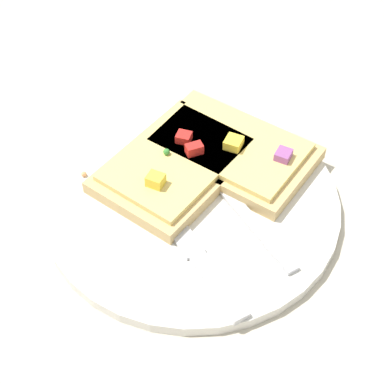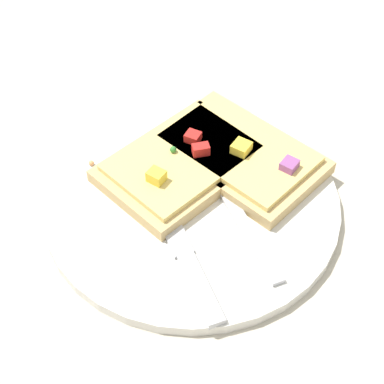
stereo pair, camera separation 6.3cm
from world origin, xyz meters
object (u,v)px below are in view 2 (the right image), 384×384
fork (228,197)px  pizza_slice_corner (239,153)px  plate (192,203)px  knife (182,248)px  pizza_slice_main (182,163)px

fork → pizza_slice_corner: 0.06m
plate → knife: (-0.06, -0.03, 0.01)m
fork → pizza_slice_main: size_ratio=0.98×
fork → knife: (-0.08, 0.00, -0.00)m
fork → pizza_slice_main: (0.01, 0.06, 0.01)m
knife → pizza_slice_corner: 0.13m
knife → pizza_slice_corner: pizza_slice_corner is taller
fork → pizza_slice_main: bearing=26.0°
fork → pizza_slice_corner: size_ratio=0.95×
fork → knife: bearing=122.1°
knife → pizza_slice_main: 0.10m
fork → knife: size_ratio=0.97×
pizza_slice_main → pizza_slice_corner: (0.04, -0.04, 0.00)m
plate → pizza_slice_main: size_ratio=1.64×
plate → pizza_slice_corner: bearing=-8.0°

